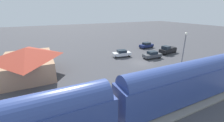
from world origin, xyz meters
TOP-DOWN VIEW (x-y plane):
  - ground_plane at (0.00, 0.00)m, footprint 200.00×200.00m
  - railway_track at (-14.00, 0.00)m, footprint 4.80×70.00m
  - platform at (-10.00, 0.00)m, footprint 3.20×46.00m
  - passenger_train at (-14.00, 13.85)m, footprint 2.93×36.82m
  - station_building at (4.00, 22.00)m, footprint 12.39×8.89m
  - pedestrian_on_platform at (-9.58, -5.63)m, footprint 0.36×0.36m
  - sedan_charcoal at (1.64, -4.36)m, footprint 2.03×4.58m
  - sedan_navy at (10.57, -9.69)m, footprint 2.28×4.66m
  - sedan_white at (5.97, 1.67)m, footprint 2.43×4.71m
  - pickup_black at (3.23, -11.03)m, footprint 2.88×5.66m
  - light_pole_near_platform at (-7.20, -3.69)m, footprint 0.44×0.44m

SIDE VIEW (x-z plane):
  - ground_plane at x=0.00m, z-range 0.00..0.00m
  - railway_track at x=-14.00m, z-range -0.06..0.24m
  - platform at x=-10.00m, z-range 0.00..0.30m
  - sedan_charcoal at x=1.64m, z-range 0.01..1.75m
  - sedan_navy at x=10.57m, z-range 0.01..1.75m
  - sedan_white at x=5.97m, z-range 0.01..1.75m
  - pickup_black at x=3.23m, z-range -0.04..2.10m
  - pedestrian_on_platform at x=-9.58m, z-range 0.43..2.14m
  - station_building at x=4.00m, z-range 0.09..5.09m
  - passenger_train at x=-14.00m, z-range 0.37..5.35m
  - light_pole_near_platform at x=-7.20m, z-range 0.99..8.40m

